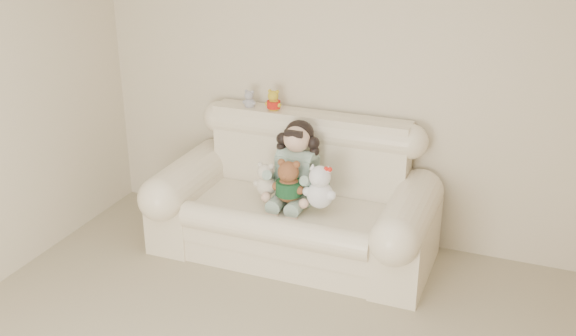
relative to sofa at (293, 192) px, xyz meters
The scene contains 8 objects.
wall_back 1.03m from the sofa, 48.50° to the left, with size 4.50×4.50×0.00m, color beige.
sofa is the anchor object (origin of this frame).
seated_child 0.24m from the sofa, 88.20° to the left, with size 0.38×0.46×0.63m, color #306C50, non-canonical shape.
brown_teddy 0.22m from the sofa, 81.99° to the right, with size 0.25×0.19×0.38m, color brown, non-canonical shape.
white_cat 0.34m from the sofa, 27.42° to the right, with size 0.25×0.19×0.39m, color white, non-canonical shape.
cream_teddy 0.24m from the sofa, 153.06° to the right, with size 0.20×0.15×0.31m, color beige, non-canonical shape.
yellow_mini_bear 0.75m from the sofa, 130.94° to the left, with size 0.13×0.10×0.21m, color gold, non-canonical shape.
grey_mini_plush 0.84m from the sofa, 145.73° to the left, with size 0.12×0.09×0.18m, color #B1B0B7, non-canonical shape.
Camera 1 is at (1.23, -2.33, 2.64)m, focal length 42.58 mm.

